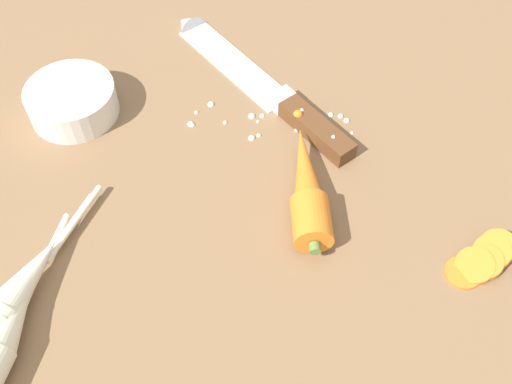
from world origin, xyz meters
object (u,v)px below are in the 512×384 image
parsnip_mid_left (13,301)px  parsnip_mid_right (5,330)px  prep_bowl (72,100)px  whole_carrot (307,187)px  carrot_slice_stack (483,260)px  chefs_knife (253,78)px  parsnip_front (16,294)px

parsnip_mid_left → parsnip_mid_right: size_ratio=1.04×
parsnip_mid_left → prep_bowl: size_ratio=1.85×
whole_carrot → prep_bowl: (-25.02, 19.01, 0.05)cm
whole_carrot → parsnip_mid_right: (-31.84, -10.35, -0.12)cm
carrot_slice_stack → prep_bowl: prep_bowl is taller
parsnip_mid_right → whole_carrot: bearing=18.0°
parsnip_mid_right → prep_bowl: (6.82, 29.35, 0.17)cm
whole_carrot → carrot_slice_stack: whole_carrot is taller
carrot_slice_stack → prep_bowl: size_ratio=0.74×
chefs_knife → parsnip_front: parsnip_front is taller
parsnip_front → prep_bowl: size_ratio=1.63×
chefs_knife → parsnip_mid_left: size_ratio=1.59×
parsnip_mid_left → carrot_slice_stack: (46.90, -4.57, -1.14)cm
chefs_knife → prep_bowl: 23.18cm
carrot_slice_stack → chefs_knife: bearing=118.8°
parsnip_front → prep_bowl: same height
whole_carrot → parsnip_front: size_ratio=1.11×
parsnip_mid_right → carrot_slice_stack: parsnip_mid_right is taller
chefs_knife → parsnip_front: 39.46cm
parsnip_mid_right → carrot_slice_stack: bearing=-1.9°
parsnip_front → parsnip_mid_right: size_ratio=0.91×
whole_carrot → parsnip_mid_left: bearing=-166.7°
whole_carrot → parsnip_mid_left: whole_carrot is taller
chefs_knife → carrot_slice_stack: 36.34cm
whole_carrot → prep_bowl: size_ratio=1.80×
parsnip_mid_right → carrot_slice_stack: size_ratio=2.42×
carrot_slice_stack → whole_carrot: bearing=142.5°
chefs_knife → parsnip_mid_right: size_ratio=1.65×
parsnip_mid_right → carrot_slice_stack: 47.50cm
chefs_knife → carrot_slice_stack: size_ratio=4.00×
chefs_knife → parsnip_mid_right: 42.56cm
parsnip_mid_right → parsnip_front: bearing=76.7°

